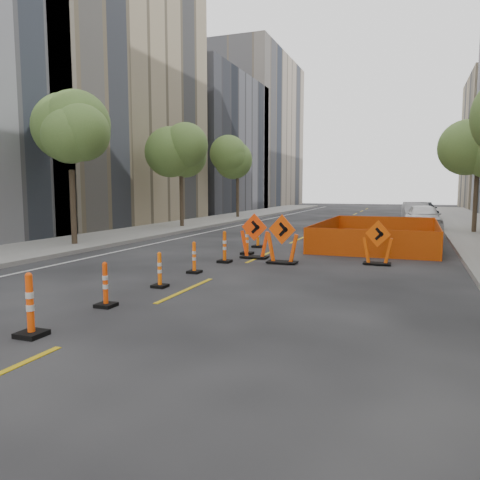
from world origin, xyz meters
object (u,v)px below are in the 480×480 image
at_px(channelizer_4, 160,270).
at_px(channelizer_5, 194,257).
at_px(channelizer_6, 225,247).
at_px(channelizer_7, 247,240).
at_px(channelizer_8, 258,234).
at_px(chevron_sign_right, 378,243).
at_px(channelizer_2, 30,305).
at_px(parked_car_mid, 415,213).
at_px(channelizer_3, 105,284).
at_px(chevron_sign_center, 282,239).
at_px(chevron_sign_left, 255,236).
at_px(parked_car_near, 423,217).
at_px(parked_car_far, 424,211).

xyz_separation_m(channelizer_4, channelizer_5, (-0.06, 2.14, 0.02)).
height_order(channelizer_6, channelizer_7, channelizer_7).
xyz_separation_m(channelizer_8, chevron_sign_right, (5.12, -2.93, 0.18)).
distance_m(channelizer_2, parked_car_mid, 29.93).
xyz_separation_m(channelizer_3, channelizer_4, (0.09, 2.14, -0.03)).
relative_size(channelizer_7, chevron_sign_right, 0.75).
relative_size(channelizer_2, channelizer_6, 1.03).
relative_size(chevron_sign_center, chevron_sign_right, 1.12).
relative_size(chevron_sign_right, parked_car_mid, 0.32).
bearing_deg(parked_car_mid, channelizer_7, -113.07).
distance_m(channelizer_8, parked_car_mid, 17.64).
height_order(channelizer_2, channelizer_4, channelizer_2).
xyz_separation_m(chevron_sign_left, parked_car_near, (5.90, 14.19, -0.02)).
distance_m(channelizer_7, chevron_sign_center, 2.48).
bearing_deg(parked_car_far, chevron_sign_right, -99.06).
xyz_separation_m(channelizer_5, channelizer_7, (0.17, 4.27, 0.08)).
bearing_deg(channelizer_8, channelizer_4, -88.96).
bearing_deg(channelizer_6, channelizer_5, -92.94).
height_order(chevron_sign_right, parked_car_near, parked_car_near).
xyz_separation_m(channelizer_3, channelizer_6, (0.14, 6.41, 0.06)).
xyz_separation_m(channelizer_7, parked_car_mid, (6.08, 18.60, 0.21)).
height_order(channelizer_2, channelizer_7, channelizer_2).
bearing_deg(chevron_sign_center, channelizer_2, -89.62).
xyz_separation_m(channelizer_3, parked_car_mid, (6.27, 27.14, 0.28)).
bearing_deg(channelizer_8, parked_car_mid, 68.93).
bearing_deg(channelizer_5, chevron_sign_center, 52.60).
bearing_deg(chevron_sign_left, chevron_sign_center, -27.30).
xyz_separation_m(channelizer_7, chevron_sign_right, (4.86, -0.80, 0.19)).
height_order(channelizer_3, parked_car_near, parked_car_near).
xyz_separation_m(channelizer_5, channelizer_8, (-0.10, 6.41, 0.09)).
distance_m(chevron_sign_right, parked_car_far, 25.29).
bearing_deg(chevron_sign_left, parked_car_near, 72.80).
distance_m(channelizer_4, parked_car_near, 20.82).
bearing_deg(channelizer_5, parked_car_mid, 74.72).
bearing_deg(channelizer_7, chevron_sign_center, -41.96).
distance_m(channelizer_7, channelizer_8, 2.15).
bearing_deg(chevron_sign_right, channelizer_2, -95.55).
bearing_deg(channelizer_2, chevron_sign_left, 85.65).
bearing_deg(channelizer_8, chevron_sign_right, -29.81).
distance_m(channelizer_3, chevron_sign_left, 7.74).
relative_size(chevron_sign_right, parked_car_far, 0.31).
height_order(channelizer_2, chevron_sign_center, chevron_sign_center).
relative_size(channelizer_8, parked_car_near, 0.24).
bearing_deg(channelizer_3, parked_car_near, 73.00).
bearing_deg(chevron_sign_left, channelizer_5, -97.12).
bearing_deg(channelizer_3, parked_car_mid, 76.98).
relative_size(channelizer_3, channelizer_5, 1.03).
relative_size(parked_car_near, parked_car_mid, 1.00).
distance_m(channelizer_6, parked_car_near, 16.81).
bearing_deg(channelizer_2, channelizer_5, 90.09).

